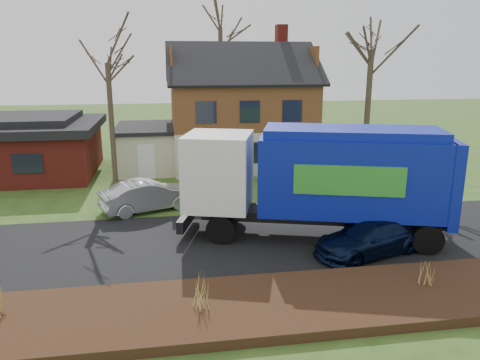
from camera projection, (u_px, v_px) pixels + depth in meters
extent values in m
plane|color=#2F4A18|center=(246.00, 241.00, 18.66)|extent=(120.00, 120.00, 0.00)
cube|color=black|center=(246.00, 241.00, 18.66)|extent=(80.00, 7.00, 0.02)
cube|color=black|center=(276.00, 305.00, 13.56)|extent=(80.00, 3.50, 0.30)
cube|color=beige|center=(240.00, 144.00, 32.00)|extent=(9.00, 7.50, 2.70)
cube|color=#5A3419|center=(240.00, 104.00, 31.31)|extent=(9.00, 7.50, 2.80)
cube|color=maroon|center=(281.00, 37.00, 31.61)|extent=(0.70, 0.90, 1.60)
cube|color=beige|center=(148.00, 149.00, 30.59)|extent=(3.50, 5.50, 2.60)
cube|color=black|center=(147.00, 128.00, 30.23)|extent=(3.90, 5.90, 0.24)
cube|color=maroon|center=(19.00, 153.00, 28.90)|extent=(9.00, 7.50, 2.80)
cube|color=black|center=(16.00, 126.00, 28.48)|extent=(9.80, 8.20, 0.50)
cube|color=black|center=(15.00, 119.00, 28.37)|extent=(7.00, 6.00, 0.40)
cylinder|color=black|center=(221.00, 229.00, 18.32)|extent=(1.22, 0.70, 1.16)
cylinder|color=black|center=(230.00, 211.00, 20.56)|extent=(1.22, 0.70, 1.16)
cylinder|color=black|center=(387.00, 237.00, 17.51)|extent=(1.22, 0.70, 1.16)
cylinder|color=black|center=(378.00, 217.00, 19.75)|extent=(1.22, 0.70, 1.16)
cylinder|color=black|center=(428.00, 239.00, 17.32)|extent=(1.22, 0.70, 1.16)
cylinder|color=black|center=(413.00, 218.00, 19.56)|extent=(1.22, 0.70, 1.16)
cube|color=black|center=(321.00, 215.00, 18.85)|extent=(9.54, 4.02, 0.39)
cube|color=white|center=(219.00, 170.00, 18.95)|extent=(3.25, 3.40, 3.00)
cube|color=black|center=(189.00, 166.00, 19.06)|extent=(0.79, 2.37, 1.00)
cube|color=black|center=(188.00, 217.00, 19.64)|extent=(1.06, 2.74, 0.50)
cube|color=#0C1993|center=(350.00, 175.00, 18.28)|extent=(7.51, 4.67, 3.00)
cube|color=#0C1993|center=(353.00, 132.00, 17.86)|extent=(7.09, 4.26, 0.33)
cube|color=#0C1993|center=(446.00, 180.00, 17.84)|extent=(1.19, 2.83, 3.22)
cube|color=#2F8F2E|center=(349.00, 181.00, 16.92)|extent=(3.85, 1.19, 1.11)
cube|color=#2F8F2E|center=(343.00, 164.00, 19.63)|extent=(3.85, 1.19, 1.11)
imported|color=#B3B7BB|center=(148.00, 196.00, 22.27)|extent=(4.73, 3.10, 1.47)
imported|color=black|center=(370.00, 237.00, 17.33)|extent=(4.81, 3.12, 1.30)
cylinder|color=#443629|center=(112.00, 127.00, 25.47)|extent=(0.28, 0.28, 6.85)
cylinder|color=#423828|center=(367.00, 115.00, 28.03)|extent=(0.35, 0.35, 7.57)
cylinder|color=#3F3526|center=(221.00, 88.00, 38.04)|extent=(0.36, 0.36, 9.44)
cone|color=#AE874C|center=(2.00, 300.00, 12.52)|extent=(0.04, 0.04, 0.99)
cone|color=tan|center=(202.00, 291.00, 13.02)|extent=(0.04, 0.04, 0.99)
cone|color=tan|center=(196.00, 292.00, 12.99)|extent=(0.04, 0.04, 0.99)
cone|color=tan|center=(207.00, 291.00, 13.04)|extent=(0.04, 0.04, 0.99)
cone|color=tan|center=(201.00, 289.00, 13.14)|extent=(0.04, 0.04, 0.99)
cone|color=tan|center=(202.00, 293.00, 12.90)|extent=(0.04, 0.04, 0.99)
cone|color=#AD854C|center=(428.00, 273.00, 14.35)|extent=(0.04, 0.04, 0.80)
cone|color=#AD854C|center=(424.00, 273.00, 14.33)|extent=(0.04, 0.04, 0.80)
cone|color=#AD854C|center=(432.00, 272.00, 14.37)|extent=(0.04, 0.04, 0.80)
cone|color=#AD854C|center=(426.00, 271.00, 14.46)|extent=(0.04, 0.04, 0.80)
cone|color=#AD854C|center=(430.00, 274.00, 14.24)|extent=(0.04, 0.04, 0.80)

